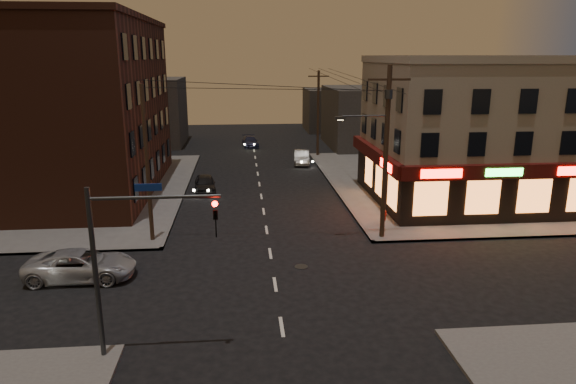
{
  "coord_description": "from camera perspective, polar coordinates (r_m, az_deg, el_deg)",
  "views": [
    {
      "loc": [
        -1.45,
        -22.59,
        10.61
      ],
      "look_at": [
        1.1,
        5.18,
        3.2
      ],
      "focal_mm": 32.0,
      "sensor_mm": 36.0,
      "label": 1
    }
  ],
  "objects": [
    {
      "name": "sedan_near",
      "position": [
        41.69,
        -9.21,
        0.91
      ],
      "size": [
        1.99,
        4.16,
        1.37
      ],
      "primitive_type": "imported",
      "rotation": [
        0.0,
        0.0,
        0.1
      ],
      "color": "black",
      "rests_on": "ground"
    },
    {
      "name": "utility_pole_west",
      "position": [
        30.18,
        -15.37,
        2.95
      ],
      "size": [
        0.24,
        0.24,
        9.0
      ],
      "primitive_type": "cylinder",
      "color": "#382619",
      "rests_on": "sidewalk_nw"
    },
    {
      "name": "sidewalk_ne",
      "position": [
        47.11,
        19.3,
        1.11
      ],
      "size": [
        24.0,
        28.0,
        0.15
      ],
      "primitive_type": "cube",
      "color": "#514F4C",
      "rests_on": "ground"
    },
    {
      "name": "utility_pole_main",
      "position": [
        29.93,
        10.64,
        5.3
      ],
      "size": [
        4.2,
        0.44,
        10.0
      ],
      "color": "#382619",
      "rests_on": "sidewalk_ne"
    },
    {
      "name": "ground",
      "position": [
        25.0,
        -1.44,
        -10.23
      ],
      "size": [
        120.0,
        120.0,
        0.0
      ],
      "primitive_type": "plane",
      "color": "black",
      "rests_on": "ground"
    },
    {
      "name": "brick_apartment",
      "position": [
        43.77,
        -22.84,
        8.54
      ],
      "size": [
        12.0,
        20.0,
        13.0
      ],
      "primitive_type": "cube",
      "color": "#492417",
      "rests_on": "sidewalk_nw"
    },
    {
      "name": "sedan_far",
      "position": [
        62.15,
        -4.22,
        5.59
      ],
      "size": [
        2.08,
        4.41,
        1.24
      ],
      "primitive_type": "imported",
      "rotation": [
        0.0,
        0.0,
        0.08
      ],
      "color": "#1B1E36",
      "rests_on": "ground"
    },
    {
      "name": "fire_hydrant",
      "position": [
        34.28,
        10.67,
        -2.49
      ],
      "size": [
        0.31,
        0.31,
        0.69
      ],
      "rotation": [
        0.0,
        0.0,
        -0.36
      ],
      "color": "maroon",
      "rests_on": "sidewalk_ne"
    },
    {
      "name": "utility_pole_far",
      "position": [
        55.54,
        3.36,
        8.7
      ],
      "size": [
        0.26,
        0.26,
        9.0
      ],
      "primitive_type": "cylinder",
      "color": "#382619",
      "rests_on": "sidewalk_ne"
    },
    {
      "name": "sidewalk_nw",
      "position": [
        45.99,
        -26.17,
        0.08
      ],
      "size": [
        24.0,
        28.0,
        0.15
      ],
      "primitive_type": "cube",
      "color": "#514F4C",
      "rests_on": "ground"
    },
    {
      "name": "traffic_signal",
      "position": [
        18.64,
        -17.76,
        -6.13
      ],
      "size": [
        4.49,
        0.32,
        6.47
      ],
      "color": "#333538",
      "rests_on": "ground"
    },
    {
      "name": "bg_building_ne_a",
      "position": [
        62.94,
        9.09,
        8.21
      ],
      "size": [
        10.0,
        12.0,
        7.0
      ],
      "primitive_type": "cube",
      "color": "#3F3D3A",
      "rests_on": "ground"
    },
    {
      "name": "bg_building_ne_b",
      "position": [
        76.18,
        5.01,
        9.09
      ],
      "size": [
        8.0,
        8.0,
        6.0
      ],
      "primitive_type": "cube",
      "color": "#3F3D3A",
      "rests_on": "ground"
    },
    {
      "name": "bg_building_nw",
      "position": [
        65.95,
        -15.49,
        8.6
      ],
      "size": [
        9.0,
        10.0,
        8.0
      ],
      "primitive_type": "cube",
      "color": "#3F3D3A",
      "rests_on": "ground"
    },
    {
      "name": "pizza_building",
      "position": [
        40.34,
        20.46,
        6.45
      ],
      "size": [
        15.85,
        12.85,
        10.5
      ],
      "color": "gray",
      "rests_on": "sidewalk_ne"
    },
    {
      "name": "sedan_mid",
      "position": [
        52.0,
        1.56,
        3.89
      ],
      "size": [
        1.97,
        4.38,
        1.39
      ],
      "primitive_type": "imported",
      "rotation": [
        0.0,
        0.0,
        -0.12
      ],
      "color": "#64615D",
      "rests_on": "ground"
    },
    {
      "name": "suv_cross",
      "position": [
        27.26,
        -22.02,
        -7.53
      ],
      "size": [
        5.23,
        2.48,
        1.44
      ],
      "primitive_type": "imported",
      "rotation": [
        0.0,
        0.0,
        1.55
      ],
      "color": "#9FA2A8",
      "rests_on": "ground"
    }
  ]
}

